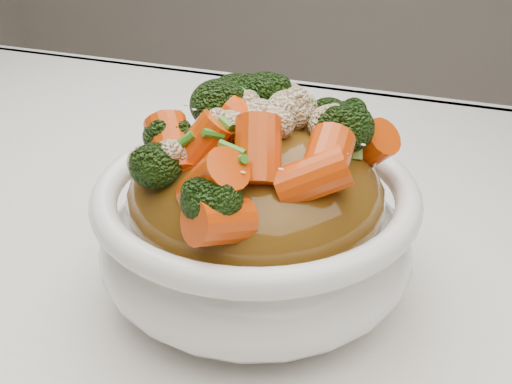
% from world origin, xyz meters
% --- Properties ---
extents(tablecloth, '(1.20, 0.80, 0.04)m').
position_xyz_m(tablecloth, '(0.00, 0.00, 0.73)').
color(tablecloth, silver).
rests_on(tablecloth, dining_table).
extents(bowl, '(0.24, 0.24, 0.08)m').
position_xyz_m(bowl, '(0.01, -0.02, 0.79)').
color(bowl, white).
rests_on(bowl, tablecloth).
extents(sauce_base, '(0.19, 0.19, 0.09)m').
position_xyz_m(sauce_base, '(0.01, -0.02, 0.82)').
color(sauce_base, '#5B3A0F').
rests_on(sauce_base, bowl).
extents(carrots, '(0.19, 0.19, 0.05)m').
position_xyz_m(carrots, '(0.01, -0.02, 0.88)').
color(carrots, '#CF4006').
rests_on(carrots, sauce_base).
extents(broccoli, '(0.19, 0.19, 0.04)m').
position_xyz_m(broccoli, '(0.01, -0.02, 0.88)').
color(broccoli, black).
rests_on(broccoli, sauce_base).
extents(cauliflower, '(0.19, 0.19, 0.03)m').
position_xyz_m(cauliflower, '(0.01, -0.02, 0.88)').
color(cauliflower, beige).
rests_on(cauliflower, sauce_base).
extents(scallions, '(0.14, 0.14, 0.02)m').
position_xyz_m(scallions, '(0.01, -0.02, 0.88)').
color(scallions, '#31721A').
rests_on(scallions, sauce_base).
extents(sesame_seeds, '(0.17, 0.17, 0.01)m').
position_xyz_m(sesame_seeds, '(0.01, -0.02, 0.88)').
color(sesame_seeds, beige).
rests_on(sesame_seeds, sauce_base).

